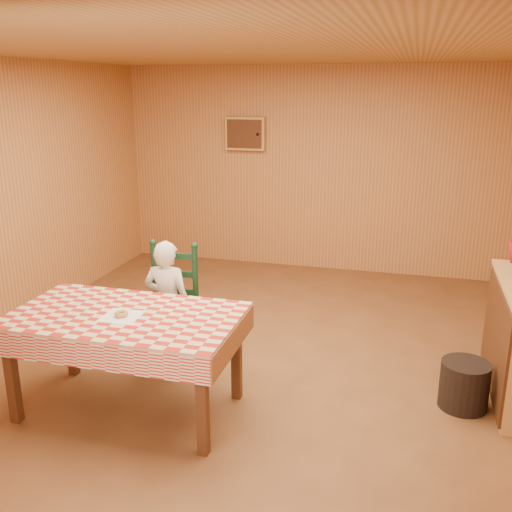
{
  "coord_description": "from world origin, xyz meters",
  "views": [
    {
      "loc": [
        1.23,
        -4.28,
        2.33
      ],
      "look_at": [
        0.0,
        0.2,
        0.95
      ],
      "focal_mm": 40.0,
      "sensor_mm": 36.0,
      "label": 1
    }
  ],
  "objects": [
    {
      "name": "cabin_walls",
      "position": [
        -0.0,
        0.53,
        1.83
      ],
      "size": [
        5.1,
        6.05,
        2.65
      ],
      "color": "#C48246",
      "rests_on": "ground"
    },
    {
      "name": "donut",
      "position": [
        -0.68,
        -0.92,
        0.79
      ],
      "size": [
        0.1,
        0.1,
        0.03
      ],
      "primitive_type": "torus",
      "rotation": [
        0.0,
        0.0,
        -0.01
      ],
      "color": "#B78141",
      "rests_on": "napkin"
    },
    {
      "name": "seated_child",
      "position": [
        -0.68,
        -0.14,
        0.56
      ],
      "size": [
        0.41,
        0.27,
        1.12
      ],
      "primitive_type": "imported",
      "rotation": [
        0.0,
        0.0,
        3.14
      ],
      "color": "silver",
      "rests_on": "ground"
    },
    {
      "name": "ladder_chair",
      "position": [
        -0.68,
        -0.08,
        0.5
      ],
      "size": [
        0.44,
        0.4,
        1.08
      ],
      "color": "black",
      "rests_on": "ground"
    },
    {
      "name": "dining_table",
      "position": [
        -0.68,
        -0.87,
        0.69
      ],
      "size": [
        1.66,
        0.96,
        0.77
      ],
      "color": "#4F2A15",
      "rests_on": "ground"
    },
    {
      "name": "ground",
      "position": [
        0.0,
        0.0,
        0.0
      ],
      "size": [
        6.0,
        6.0,
        0.0
      ],
      "primitive_type": "plane",
      "color": "brown",
      "rests_on": "ground"
    },
    {
      "name": "napkin",
      "position": [
        -0.68,
        -0.92,
        0.77
      ],
      "size": [
        0.27,
        0.27,
        0.0
      ],
      "primitive_type": "cube",
      "rotation": [
        0.0,
        0.0,
        0.03
      ],
      "color": "white",
      "rests_on": "dining_table"
    },
    {
      "name": "storage_bin",
      "position": [
        1.73,
        -0.17,
        0.18
      ],
      "size": [
        0.46,
        0.46,
        0.36
      ],
      "primitive_type": "cylinder",
      "rotation": [
        0.0,
        0.0,
        0.31
      ],
      "color": "black",
      "rests_on": "ground"
    }
  ]
}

